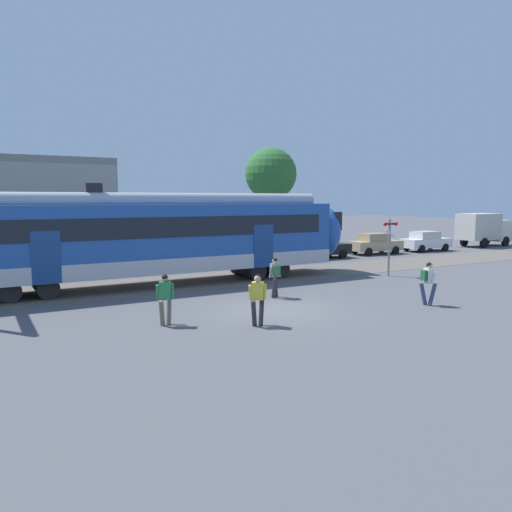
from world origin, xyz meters
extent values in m
plane|color=#515156|center=(0.00, 0.00, 0.00)|extent=(160.00, 160.00, 0.00)
cube|color=silver|center=(-2.00, 7.14, 1.05)|extent=(18.00, 3.06, 0.70)
cube|color=#2351A3|center=(-2.00, 7.14, 2.60)|extent=(18.00, 3.00, 2.40)
cube|color=black|center=(-2.00, 5.62, 2.80)|extent=(16.56, 0.03, 0.90)
cube|color=navy|center=(2.95, 5.62, 1.75)|extent=(1.10, 0.04, 2.10)
cube|color=navy|center=(-6.95, 5.62, 1.75)|extent=(1.10, 0.04, 2.10)
cylinder|color=#A4A4A9|center=(-2.00, 7.14, 3.98)|extent=(17.64, 0.70, 0.70)
cube|color=black|center=(-4.70, 7.14, 4.53)|extent=(0.70, 0.12, 0.40)
cylinder|color=black|center=(4.28, 7.14, 0.45)|extent=(0.90, 2.40, 0.90)
cylinder|color=black|center=(2.88, 7.14, 0.45)|extent=(0.90, 2.40, 0.90)
cylinder|color=black|center=(-6.88, 7.14, 0.45)|extent=(0.90, 2.40, 0.90)
cylinder|color=black|center=(-8.28, 7.14, 0.45)|extent=(0.90, 2.40, 0.90)
ellipsoid|color=#2351A3|center=(7.55, 7.14, 2.25)|extent=(1.80, 2.85, 2.95)
cube|color=black|center=(7.90, 7.14, 2.85)|extent=(0.40, 2.40, 1.00)
cylinder|color=#6B6051|center=(-4.01, -0.16, 0.43)|extent=(0.30, 0.38, 0.87)
cylinder|color=#6B6051|center=(-4.30, -0.31, 0.43)|extent=(0.30, 0.38, 0.87)
cube|color=#2D7F47|center=(-4.16, -0.24, 1.14)|extent=(0.43, 0.38, 0.56)
cylinder|color=#2D7F47|center=(-4.39, -0.20, 1.09)|extent=(0.20, 0.26, 0.52)
cylinder|color=#2D7F47|center=(-3.92, -0.27, 1.09)|extent=(0.20, 0.26, 0.52)
sphere|color=tan|center=(-4.15, -0.22, 1.53)|extent=(0.22, 0.22, 0.22)
sphere|color=black|center=(-4.16, -0.24, 1.56)|extent=(0.20, 0.20, 0.20)
cylinder|color=#28282D|center=(-1.79, -1.82, 0.43)|extent=(0.35, 0.36, 0.87)
cylinder|color=#28282D|center=(-1.47, -1.74, 0.43)|extent=(0.35, 0.36, 0.87)
cube|color=gold|center=(-1.63, -1.78, 1.14)|extent=(0.43, 0.42, 0.56)
cylinder|color=gold|center=(-1.41, -1.87, 1.09)|extent=(0.23, 0.24, 0.52)
cylinder|color=gold|center=(-1.84, -1.69, 1.09)|extent=(0.23, 0.24, 0.52)
sphere|color=tan|center=(-1.64, -1.80, 1.53)|extent=(0.22, 0.22, 0.22)
sphere|color=black|center=(-1.63, -1.78, 1.56)|extent=(0.20, 0.20, 0.20)
cube|color=black|center=(-1.51, -1.65, 1.16)|extent=(0.31, 0.31, 0.40)
cylinder|color=#28282D|center=(1.40, 2.00, 0.43)|extent=(0.20, 0.37, 0.87)
cylinder|color=#28282D|center=(1.18, 1.75, 0.43)|extent=(0.20, 0.37, 0.87)
cube|color=gray|center=(1.29, 1.88, 1.14)|extent=(0.39, 0.29, 0.56)
cylinder|color=gray|center=(1.06, 1.83, 1.09)|extent=(0.13, 0.26, 0.52)
cylinder|color=gray|center=(1.52, 1.92, 1.09)|extent=(0.13, 0.26, 0.52)
sphere|color=beige|center=(1.30, 1.90, 1.53)|extent=(0.22, 0.22, 0.22)
sphere|color=black|center=(1.29, 1.88, 1.56)|extent=(0.20, 0.20, 0.20)
cube|color=#235633|center=(1.26, 1.70, 1.16)|extent=(0.30, 0.20, 0.40)
cylinder|color=navy|center=(5.69, -2.41, 0.43)|extent=(0.38, 0.23, 0.87)
cylinder|color=navy|center=(5.46, -2.17, 0.43)|extent=(0.38, 0.23, 0.87)
cube|color=silver|center=(5.57, -2.29, 1.14)|extent=(0.32, 0.41, 0.56)
cylinder|color=silver|center=(5.55, -2.06, 1.09)|extent=(0.26, 0.15, 0.52)
cylinder|color=silver|center=(5.60, -2.52, 1.09)|extent=(0.26, 0.15, 0.52)
sphere|color=tan|center=(5.59, -2.29, 1.53)|extent=(0.22, 0.22, 0.22)
sphere|color=black|center=(5.57, -2.29, 1.56)|extent=(0.20, 0.20, 0.20)
cube|color=#235633|center=(5.40, -2.24, 1.16)|extent=(0.23, 0.31, 0.40)
cube|color=black|center=(11.27, 11.92, 0.64)|extent=(4.03, 1.72, 0.68)
cube|color=black|center=(11.12, 11.93, 1.26)|extent=(1.93, 1.48, 0.56)
cube|color=black|center=(12.07, 11.91, 1.22)|extent=(0.15, 1.37, 0.48)
cylinder|color=black|center=(12.53, 12.68, 0.30)|extent=(0.60, 0.21, 0.60)
cylinder|color=black|center=(12.50, 11.12, 0.30)|extent=(0.60, 0.21, 0.60)
cylinder|color=black|center=(10.05, 12.73, 0.30)|extent=(0.60, 0.21, 0.60)
cylinder|color=black|center=(10.02, 11.17, 0.30)|extent=(0.60, 0.21, 0.60)
cube|color=tan|center=(16.35, 12.11, 0.64)|extent=(4.09, 1.88, 0.68)
cube|color=#9D8662|center=(16.20, 12.12, 1.26)|extent=(1.98, 1.55, 0.56)
cube|color=black|center=(17.15, 12.06, 1.22)|extent=(0.20, 1.37, 0.48)
cylinder|color=black|center=(17.64, 12.82, 0.30)|extent=(0.61, 0.24, 0.60)
cylinder|color=black|center=(17.54, 11.26, 0.30)|extent=(0.61, 0.24, 0.60)
cylinder|color=black|center=(15.16, 12.96, 0.30)|extent=(0.61, 0.24, 0.60)
cylinder|color=black|center=(15.07, 11.41, 0.30)|extent=(0.61, 0.24, 0.60)
cube|color=silver|center=(21.34, 11.79, 0.64)|extent=(4.08, 1.84, 0.68)
cube|color=silver|center=(21.19, 11.80, 1.26)|extent=(1.97, 1.54, 0.56)
cube|color=black|center=(22.14, 11.75, 1.22)|extent=(0.19, 1.37, 0.48)
cylinder|color=black|center=(22.61, 12.50, 0.30)|extent=(0.61, 0.23, 0.60)
cylinder|color=black|center=(22.54, 10.95, 0.30)|extent=(0.61, 0.23, 0.60)
cylinder|color=black|center=(20.14, 12.63, 0.30)|extent=(0.61, 0.23, 0.60)
cylinder|color=black|center=(20.06, 11.07, 0.30)|extent=(0.61, 0.23, 0.60)
cube|color=beige|center=(30.49, 12.14, 1.32)|extent=(1.83, 1.93, 1.80)
cube|color=black|center=(31.41, 12.16, 1.62)|extent=(0.07, 1.71, 0.70)
cube|color=#BCB7AD|center=(27.99, 12.10, 1.72)|extent=(3.63, 2.06, 2.20)
cylinder|color=black|center=(30.47, 13.05, 0.42)|extent=(0.84, 0.25, 0.84)
cylinder|color=black|center=(30.50, 11.24, 0.42)|extent=(0.84, 0.25, 0.84)
cylinder|color=black|center=(27.47, 13.04, 0.42)|extent=(0.84, 0.25, 0.84)
cylinder|color=black|center=(27.50, 11.14, 0.42)|extent=(0.84, 0.25, 0.84)
cylinder|color=gray|center=(9.56, 3.84, 1.50)|extent=(0.11, 0.11, 3.00)
cube|color=black|center=(9.56, 3.84, 2.75)|extent=(0.80, 0.10, 0.10)
sphere|color=red|center=(9.18, 3.78, 2.75)|extent=(0.20, 0.20, 0.20)
sphere|color=red|center=(9.94, 3.78, 2.75)|extent=(0.20, 0.20, 0.20)
cube|color=white|center=(9.56, 3.81, 2.25)|extent=(0.72, 0.03, 0.48)
cylinder|color=brown|center=(11.26, 18.57, 2.30)|extent=(0.32, 0.32, 4.59)
sphere|color=#2D662D|center=(11.26, 18.57, 6.02)|extent=(4.07, 4.07, 4.07)
camera|label=1|loc=(-9.40, -15.30, 4.04)|focal=35.00mm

